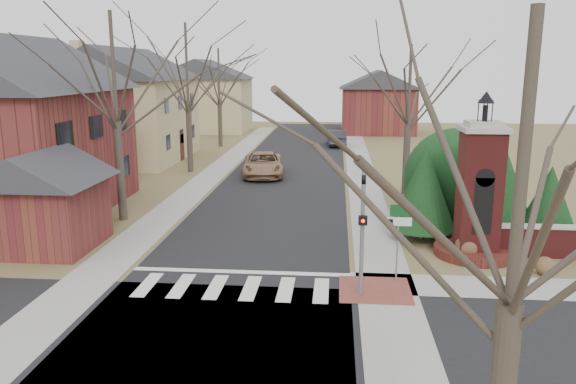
# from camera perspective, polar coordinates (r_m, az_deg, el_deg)

# --- Properties ---
(ground) EXTENTS (120.00, 120.00, 0.00)m
(ground) POSITION_cam_1_polar(r_m,az_deg,el_deg) (18.76, -6.04, -10.59)
(ground) COLOR brown
(ground) RESTS_ON ground
(main_street) EXTENTS (8.00, 70.00, 0.01)m
(main_street) POSITION_cam_1_polar(r_m,az_deg,el_deg) (39.74, -0.04, 1.94)
(main_street) COLOR black
(main_street) RESTS_ON ground
(cross_street) EXTENTS (120.00, 8.00, 0.01)m
(cross_street) POSITION_cam_1_polar(r_m,az_deg,el_deg) (16.10, -8.12, -14.73)
(cross_street) COLOR black
(cross_street) RESTS_ON ground
(crosswalk_zone) EXTENTS (8.00, 2.20, 0.02)m
(crosswalk_zone) POSITION_cam_1_polar(r_m,az_deg,el_deg) (19.48, -5.59, -9.64)
(crosswalk_zone) COLOR silver
(crosswalk_zone) RESTS_ON ground
(stop_bar) EXTENTS (8.00, 0.35, 0.02)m
(stop_bar) POSITION_cam_1_polar(r_m,az_deg,el_deg) (20.85, -4.83, -8.10)
(stop_bar) COLOR silver
(stop_bar) RESTS_ON ground
(sidewalk_right_main) EXTENTS (2.00, 60.00, 0.02)m
(sidewalk_right_main) POSITION_cam_1_polar(r_m,az_deg,el_deg) (39.64, 7.48, 1.81)
(sidewalk_right_main) COLOR gray
(sidewalk_right_main) RESTS_ON ground
(sidewalk_left) EXTENTS (2.00, 60.00, 0.02)m
(sidewalk_left) POSITION_cam_1_polar(r_m,az_deg,el_deg) (40.52, -7.39, 2.05)
(sidewalk_left) COLOR gray
(sidewalk_left) RESTS_ON ground
(curb_apron) EXTENTS (2.40, 2.40, 0.02)m
(curb_apron) POSITION_cam_1_polar(r_m,az_deg,el_deg) (19.41, 8.81, -9.81)
(curb_apron) COLOR brown
(curb_apron) RESTS_ON ground
(traffic_signal_pole) EXTENTS (0.28, 0.41, 4.50)m
(traffic_signal_pole) POSITION_cam_1_polar(r_m,az_deg,el_deg) (18.14, 7.59, -2.78)
(traffic_signal_pole) COLOR slate
(traffic_signal_pole) RESTS_ON ground
(sign_post) EXTENTS (0.90, 0.07, 2.75)m
(sign_post) POSITION_cam_1_polar(r_m,az_deg,el_deg) (19.77, 11.12, -3.53)
(sign_post) COLOR slate
(sign_post) RESTS_ON ground
(brick_gate_monument) EXTENTS (3.20, 3.20, 6.47)m
(brick_gate_monument) POSITION_cam_1_polar(r_m,az_deg,el_deg) (23.19, 18.77, -1.03)
(brick_gate_monument) COLOR maroon
(brick_gate_monument) RESTS_ON ground
(house_brick_left) EXTENTS (9.80, 11.80, 9.42)m
(house_brick_left) POSITION_cam_1_polar(r_m,az_deg,el_deg) (31.64, -26.50, 6.40)
(house_brick_left) COLOR maroon
(house_brick_left) RESTS_ON ground
(house_stucco_left) EXTENTS (9.80, 12.80, 9.28)m
(house_stucco_left) POSITION_cam_1_polar(r_m,az_deg,el_deg) (47.13, -16.26, 8.75)
(house_stucco_left) COLOR #C2BA81
(house_stucco_left) RESTS_ON ground
(garage_left) EXTENTS (4.80, 4.80, 4.29)m
(garage_left) POSITION_cam_1_polar(r_m,az_deg,el_deg) (25.03, -23.63, -0.28)
(garage_left) COLOR maroon
(garage_left) RESTS_ON ground
(house_distant_left) EXTENTS (10.80, 8.80, 8.53)m
(house_distant_left) POSITION_cam_1_polar(r_m,az_deg,el_deg) (66.78, -8.50, 9.81)
(house_distant_left) COLOR #C2BA81
(house_distant_left) RESTS_ON ground
(house_distant_right) EXTENTS (8.80, 8.80, 7.30)m
(house_distant_right) POSITION_cam_1_polar(r_m,az_deg,el_deg) (65.17, 9.12, 9.19)
(house_distant_right) COLOR maroon
(house_distant_right) RESTS_ON ground
(evergreen_near) EXTENTS (2.80, 2.80, 4.10)m
(evergreen_near) POSITION_cam_1_polar(r_m,az_deg,el_deg) (24.73, 13.67, 0.42)
(evergreen_near) COLOR #473D33
(evergreen_near) RESTS_ON ground
(evergreen_mid) EXTENTS (3.40, 3.40, 4.70)m
(evergreen_mid) POSITION_cam_1_polar(r_m,az_deg,el_deg) (26.52, 20.39, 1.46)
(evergreen_mid) COLOR #473D33
(evergreen_mid) RESTS_ON ground
(evergreen_far) EXTENTS (2.40, 2.40, 3.30)m
(evergreen_far) POSITION_cam_1_polar(r_m,az_deg,el_deg) (26.33, 25.03, -0.58)
(evergreen_far) COLOR #473D33
(evergreen_far) RESTS_ON ground
(evergreen_mass) EXTENTS (4.80, 4.80, 4.80)m
(evergreen_mass) POSITION_cam_1_polar(r_m,az_deg,el_deg) (27.44, 16.64, 1.65)
(evergreen_mass) COLOR black
(evergreen_mass) RESTS_ON ground
(bare_tree_0) EXTENTS (8.05, 8.05, 11.15)m
(bare_tree_0) POSITION_cam_1_polar(r_m,az_deg,el_deg) (27.93, -17.37, 12.73)
(bare_tree_0) COLOR #473D33
(bare_tree_0) RESTS_ON ground
(bare_tree_1) EXTENTS (8.40, 8.40, 11.64)m
(bare_tree_1) POSITION_cam_1_polar(r_m,az_deg,el_deg) (40.28, -10.29, 13.36)
(bare_tree_1) COLOR #473D33
(bare_tree_1) RESTS_ON ground
(bare_tree_2) EXTENTS (7.35, 7.35, 10.19)m
(bare_tree_2) POSITION_cam_1_polar(r_m,az_deg,el_deg) (53.04, -7.05, 12.15)
(bare_tree_2) COLOR #473D33
(bare_tree_2) RESTS_ON ground
(bare_tree_3) EXTENTS (7.00, 7.00, 9.70)m
(bare_tree_3) POSITION_cam_1_polar(r_m,az_deg,el_deg) (33.16, 12.29, 11.16)
(bare_tree_3) COLOR #473D33
(bare_tree_3) RESTS_ON ground
(bare_tree_4) EXTENTS (6.65, 6.65, 9.21)m
(bare_tree_4) POSITION_cam_1_polar(r_m,az_deg,el_deg) (8.38, 22.95, 4.67)
(bare_tree_4) COLOR #473D33
(bare_tree_4) RESTS_ON ground
(pickup_truck) EXTENTS (3.32, 6.03, 1.60)m
(pickup_truck) POSITION_cam_1_polar(r_m,az_deg,el_deg) (38.67, -2.55, 2.83)
(pickup_truck) COLOR #997253
(pickup_truck) RESTS_ON ground
(distant_car) EXTENTS (1.93, 4.74, 1.53)m
(distant_car) POSITION_cam_1_polar(r_m,az_deg,el_deg) (53.75, 4.95, 5.51)
(distant_car) COLOR #2B2D32
(distant_car) RESTS_ON ground
(dry_shrub_left) EXTENTS (0.94, 0.94, 0.94)m
(dry_shrub_left) POSITION_cam_1_polar(r_m,az_deg,el_deg) (23.17, 17.74, -5.32)
(dry_shrub_left) COLOR brown
(dry_shrub_left) RESTS_ON ground
(dry_shrub_right) EXTENTS (0.68, 0.68, 0.68)m
(dry_shrub_right) POSITION_cam_1_polar(r_m,az_deg,el_deg) (22.43, 24.63, -6.84)
(dry_shrub_right) COLOR brown
(dry_shrub_right) RESTS_ON ground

